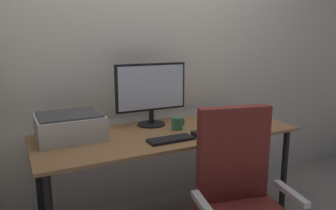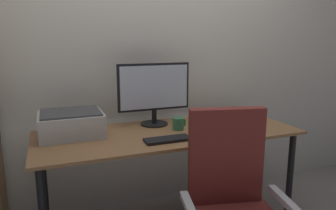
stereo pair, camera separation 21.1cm
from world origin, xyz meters
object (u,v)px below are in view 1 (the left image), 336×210
printer (70,126)px  desk (168,142)px  monitor (151,90)px  mouse (198,135)px  keyboard (171,139)px  laptop (234,118)px  coffee_mug (177,123)px

printer → desk: bearing=-12.8°
monitor → mouse: (0.15, -0.40, -0.24)m
keyboard → laptop: laptop is taller
laptop → printer: bearing=175.1°
keyboard → printer: printer is taller
laptop → keyboard: bearing=-161.2°
keyboard → laptop: bearing=19.9°
mouse → laptop: 0.58m
desk → mouse: size_ratio=18.43×
coffee_mug → printer: 0.72m
coffee_mug → laptop: size_ratio=0.30×
mouse → coffee_mug: 0.22m
monitor → printer: size_ratio=1.33×
desk → coffee_mug: coffee_mug is taller
keyboard → mouse: (0.19, -0.01, 0.01)m
mouse → coffee_mug: coffee_mug is taller
desk → printer: size_ratio=4.42×
laptop → desk: bearing=-175.2°
desk → mouse: 0.25m
desk → keyboard: keyboard is taller
monitor → laptop: (0.66, -0.13, -0.25)m
coffee_mug → mouse: bearing=-80.5°
keyboard → monitor: bearing=83.0°
desk → keyboard: 0.22m
mouse → desk: bearing=121.0°
laptop → printer: 1.25m
monitor → desk: bearing=-80.1°
mouse → coffee_mug: (-0.04, 0.21, 0.03)m
monitor → mouse: monitor is taller
desk → mouse: mouse is taller
coffee_mug → printer: size_ratio=0.24×
coffee_mug → monitor: bearing=121.0°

